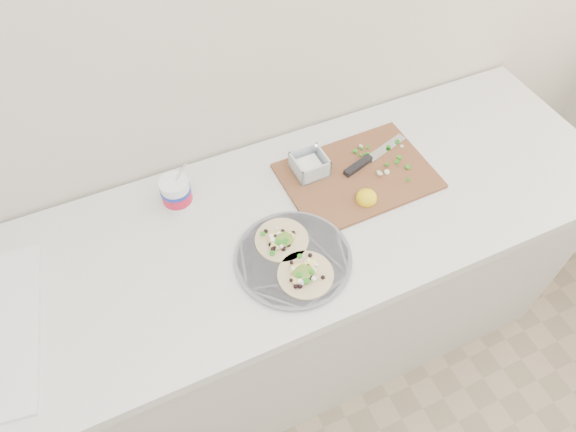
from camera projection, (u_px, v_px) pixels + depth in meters
name	position (u px, v px, depth m)	size (l,w,h in m)	color
counter	(233.00, 315.00, 1.76)	(2.44, 0.66, 0.90)	silver
taco_plate	(293.00, 257.00, 1.36)	(0.31, 0.31, 0.04)	slate
tub	(177.00, 190.00, 1.44)	(0.09, 0.09, 0.19)	white
cutboard	(354.00, 172.00, 1.54)	(0.45, 0.32, 0.07)	brown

